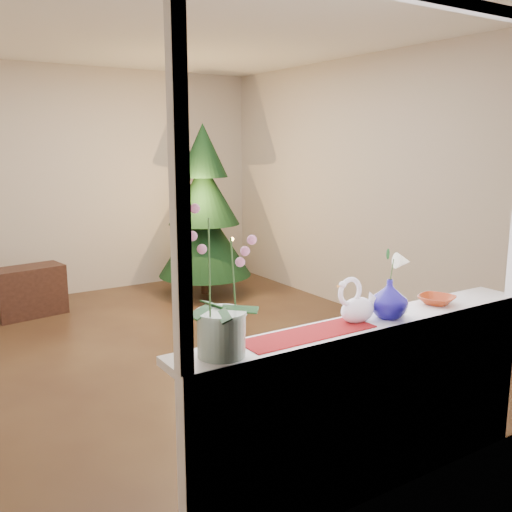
{
  "coord_description": "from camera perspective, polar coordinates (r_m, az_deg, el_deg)",
  "views": [
    {
      "loc": [
        -1.99,
        -4.4,
        1.81
      ],
      "look_at": [
        -0.05,
        -1.4,
        1.1
      ],
      "focal_mm": 40.0,
      "sensor_mm": 36.0,
      "label": 1
    }
  ],
  "objects": [
    {
      "name": "wall_back",
      "position": [
        7.19,
        -16.97,
        7.07
      ],
      "size": [
        4.5,
        0.1,
        2.7
      ],
      "primitive_type": "cube",
      "color": "beige",
      "rests_on": "ground"
    },
    {
      "name": "amber_dish",
      "position": [
        3.37,
        17.61,
        -4.26
      ],
      "size": [
        0.21,
        0.21,
        0.04
      ],
      "primitive_type": "imported",
      "rotation": [
        0.0,
        0.0,
        0.33
      ],
      "color": "#952F11",
      "rests_on": "windowsill"
    },
    {
      "name": "ground",
      "position": [
        5.16,
        -8.17,
        -9.46
      ],
      "size": [
        5.0,
        5.0,
        0.0
      ],
      "primitive_type": "plane",
      "color": "#331E15",
      "rests_on": "ground"
    },
    {
      "name": "blue_vase",
      "position": [
        3.03,
        13.18,
        -3.9
      ],
      "size": [
        0.25,
        0.25,
        0.23
      ],
      "primitive_type": "imported",
      "rotation": [
        0.0,
        0.0,
        0.15
      ],
      "color": "#100966",
      "rests_on": "windowsill"
    },
    {
      "name": "xmas_tree",
      "position": [
        6.84,
        -5.22,
        4.56
      ],
      "size": [
        1.43,
        1.43,
        2.04
      ],
      "primitive_type": null,
      "rotation": [
        0.0,
        0.0,
        -0.35
      ],
      "color": "black",
      "rests_on": "ground"
    },
    {
      "name": "window_frame",
      "position": [
        2.77,
        13.13,
        8.65
      ],
      "size": [
        2.22,
        0.06,
        1.6
      ],
      "primitive_type": null,
      "color": "white",
      "rests_on": "windowsill"
    },
    {
      "name": "swan",
      "position": [
        2.92,
        10.15,
        -4.39
      ],
      "size": [
        0.27,
        0.13,
        0.23
      ],
      "primitive_type": null,
      "rotation": [
        0.0,
        0.0,
        0.02
      ],
      "color": "white",
      "rests_on": "windowsill"
    },
    {
      "name": "windowsill",
      "position": [
        2.98,
        11.06,
        -6.76
      ],
      "size": [
        2.2,
        0.26,
        0.04
      ],
      "primitive_type": "cube",
      "color": "white",
      "rests_on": "window_apron"
    },
    {
      "name": "wall_right",
      "position": [
        6.13,
        11.04,
        6.71
      ],
      "size": [
        0.1,
        5.0,
        2.7
      ],
      "primitive_type": "cube",
      "color": "beige",
      "rests_on": "ground"
    },
    {
      "name": "ceiling",
      "position": [
        4.91,
        -9.1,
        21.54
      ],
      "size": [
        5.0,
        5.0,
        0.0
      ],
      "primitive_type": "plane",
      "color": "white",
      "rests_on": "wall_back"
    },
    {
      "name": "lily",
      "position": [
        2.98,
        13.36,
        -0.1
      ],
      "size": [
        0.13,
        0.07,
        0.18
      ],
      "primitive_type": null,
      "color": "white",
      "rests_on": "blue_vase"
    },
    {
      "name": "side_table",
      "position": [
        6.52,
        -21.75,
        -3.31
      ],
      "size": [
        0.75,
        0.45,
        0.53
      ],
      "primitive_type": "cube",
      "rotation": [
        0.0,
        0.0,
        0.15
      ],
      "color": "black",
      "rests_on": "ground"
    },
    {
      "name": "wall_front",
      "position": [
        2.79,
        13.26,
        1.41
      ],
      "size": [
        4.5,
        0.1,
        2.7
      ],
      "primitive_type": "cube",
      "color": "beige",
      "rests_on": "ground"
    },
    {
      "name": "runner",
      "position": [
        2.74,
        5.28,
        -7.75
      ],
      "size": [
        0.7,
        0.2,
        0.01
      ],
      "primitive_type": "cube",
      "color": "maroon",
      "rests_on": "windowsill"
    },
    {
      "name": "window_apron",
      "position": [
        3.1,
        11.92,
        -15.29
      ],
      "size": [
        2.2,
        0.08,
        0.88
      ],
      "primitive_type": "cube",
      "color": "white",
      "rests_on": "ground"
    },
    {
      "name": "paperweight",
      "position": [
        3.11,
        14.33,
        -5.17
      ],
      "size": [
        0.08,
        0.08,
        0.06
      ],
      "primitive_type": "sphere",
      "rotation": [
        0.0,
        0.0,
        0.21
      ],
      "color": "white",
      "rests_on": "windowsill"
    },
    {
      "name": "orchid_pot",
      "position": [
        2.38,
        -3.56,
        -2.53
      ],
      "size": [
        0.22,
        0.22,
        0.65
      ],
      "primitive_type": null,
      "rotation": [
        0.0,
        0.0,
        0.0
      ],
      "color": "white",
      "rests_on": "windowsill"
    }
  ]
}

